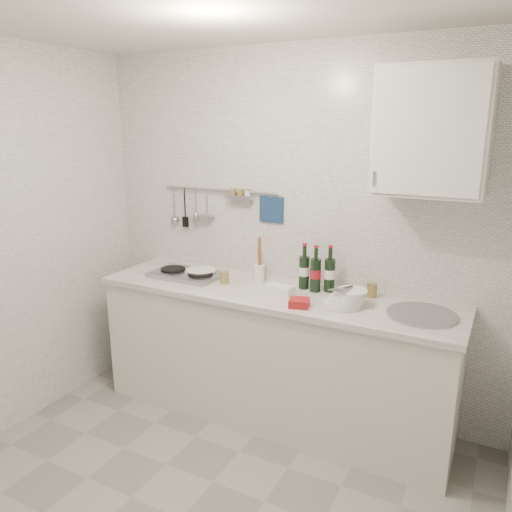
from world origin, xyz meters
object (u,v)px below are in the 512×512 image
at_px(wall_cabinet, 433,132).
at_px(plate_stack_sink, 347,298).
at_px(plate_stack_hob, 200,273).
at_px(utensil_crock, 259,271).
at_px(wine_bottles, 316,268).

distance_m(wall_cabinet, plate_stack_sink, 1.07).
height_order(plate_stack_hob, plate_stack_sink, plate_stack_sink).
bearing_deg(utensil_crock, plate_stack_hob, -169.03).
bearing_deg(plate_stack_sink, wall_cabinet, 23.65).
distance_m(plate_stack_hob, wine_bottles, 0.88).
relative_size(plate_stack_sink, wine_bottles, 0.82).
relative_size(wall_cabinet, plate_stack_sink, 2.76).
bearing_deg(wine_bottles, utensil_crock, -179.83).
bearing_deg(wine_bottles, plate_stack_sink, -34.98).
distance_m(wine_bottles, utensil_crock, 0.43).
distance_m(wall_cabinet, wine_bottles, 1.09).
relative_size(wall_cabinet, wine_bottles, 2.26).
bearing_deg(plate_stack_sink, plate_stack_hob, 174.79).
xyz_separation_m(wall_cabinet, plate_stack_sink, (-0.38, -0.17, -0.98)).
relative_size(plate_stack_sink, utensil_crock, 0.79).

